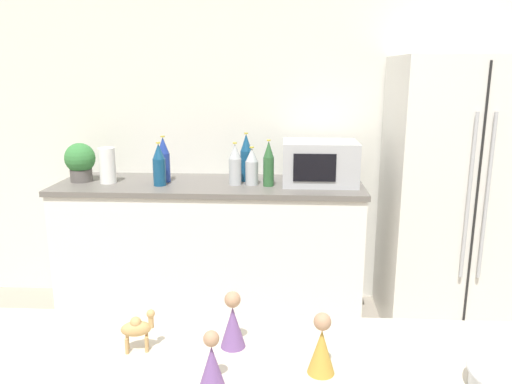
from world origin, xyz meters
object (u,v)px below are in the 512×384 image
(back_bottle_3, at_px, (235,165))
(back_bottle_4, at_px, (164,160))
(refrigerator, at_px, (455,197))
(back_bottle_2, at_px, (246,158))
(potted_plant, at_px, (80,161))
(microwave, at_px, (320,163))
(back_bottle_0, at_px, (269,164))
(wise_man_figurine_blue, at_px, (233,323))
(back_bottle_5, at_px, (159,165))
(fruit_bowl, at_px, (512,379))
(wise_man_figurine_purple, at_px, (212,362))
(back_bottle_1, at_px, (252,167))
(wise_man_figurine_crimson, at_px, (322,347))
(paper_towel_roll, at_px, (107,165))
(camel_figurine, at_px, (138,328))

(back_bottle_3, distance_m, back_bottle_4, 0.49)
(refrigerator, distance_m, back_bottle_2, 1.37)
(potted_plant, distance_m, back_bottle_3, 1.04)
(microwave, height_order, back_bottle_0, back_bottle_0)
(refrigerator, relative_size, wise_man_figurine_blue, 10.98)
(back_bottle_4, distance_m, back_bottle_5, 0.11)
(fruit_bowl, height_order, wise_man_figurine_purple, wise_man_figurine_purple)
(back_bottle_1, relative_size, back_bottle_2, 0.77)
(potted_plant, height_order, fruit_bowl, potted_plant)
(refrigerator, distance_m, back_bottle_1, 1.31)
(back_bottle_0, distance_m, wise_man_figurine_purple, 2.11)
(wise_man_figurine_purple, bearing_deg, back_bottle_3, 94.19)
(back_bottle_1, bearing_deg, wise_man_figurine_blue, -87.69)
(back_bottle_5, height_order, wise_man_figurine_blue, back_bottle_5)
(back_bottle_1, distance_m, back_bottle_5, 0.60)
(wise_man_figurine_blue, bearing_deg, wise_man_figurine_crimson, -25.16)
(back_bottle_2, bearing_deg, wise_man_figurine_crimson, -80.82)
(fruit_bowl, distance_m, wise_man_figurine_purple, 0.70)
(back_bottle_3, bearing_deg, microwave, 7.06)
(potted_plant, bearing_deg, wise_man_figurine_crimson, -55.27)
(potted_plant, distance_m, paper_towel_roll, 0.20)
(back_bottle_1, height_order, back_bottle_5, back_bottle_5)
(back_bottle_1, xyz_separation_m, back_bottle_3, (-0.11, -0.01, 0.01))
(wise_man_figurine_crimson, bearing_deg, back_bottle_0, 95.56)
(refrigerator, xyz_separation_m, back_bottle_2, (-1.35, 0.14, 0.21))
(back_bottle_0, relative_size, back_bottle_3, 1.08)
(paper_towel_roll, xyz_separation_m, back_bottle_4, (0.36, 0.06, 0.03))
(refrigerator, height_order, microwave, refrigerator)
(wise_man_figurine_blue, bearing_deg, microwave, 79.86)
(refrigerator, relative_size, microwave, 3.63)
(refrigerator, xyz_separation_m, paper_towel_roll, (-2.25, 0.01, 0.18))
(back_bottle_5, bearing_deg, wise_man_figurine_purple, -72.83)
(back_bottle_4, bearing_deg, back_bottle_1, -5.39)
(back_bottle_1, height_order, camel_figurine, back_bottle_1)
(potted_plant, relative_size, back_bottle_4, 0.84)
(back_bottle_1, xyz_separation_m, back_bottle_4, (-0.59, 0.06, 0.03))
(back_bottle_0, xyz_separation_m, wise_man_figurine_purple, (-0.06, -2.10, -0.09))
(back_bottle_0, bearing_deg, back_bottle_4, 173.14)
(back_bottle_1, xyz_separation_m, wise_man_figurine_crimson, (0.31, -2.07, -0.05))
(potted_plant, distance_m, back_bottle_1, 1.15)
(back_bottle_0, relative_size, back_bottle_2, 0.92)
(refrigerator, xyz_separation_m, camel_figurine, (-1.47, -1.97, 0.12))
(back_bottle_2, relative_size, wise_man_figurine_crimson, 2.05)
(back_bottle_5, bearing_deg, potted_plant, 170.42)
(potted_plant, bearing_deg, fruit_bowl, -48.68)
(back_bottle_4, xyz_separation_m, fruit_bowl, (1.33, -2.17, -0.12))
(refrigerator, xyz_separation_m, back_bottle_4, (-1.89, 0.07, 0.21))
(refrigerator, bearing_deg, paper_towel_roll, 179.62)
(back_bottle_2, bearing_deg, back_bottle_4, -173.56)
(fruit_bowl, height_order, wise_man_figurine_blue, wise_man_figurine_blue)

